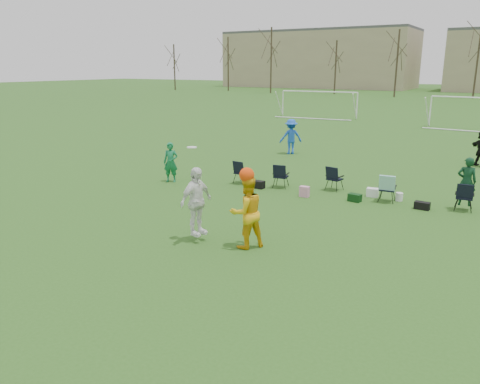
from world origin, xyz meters
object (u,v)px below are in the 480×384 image
Objects in this scene: center_contest at (226,207)px; goal_left at (319,97)px; fielder_blue at (291,137)px; fielder_green_near at (171,162)px.

goal_left is at bearing 107.58° from center_contest.
fielder_blue is at bearing -77.60° from goal_left.
fielder_blue is (1.56, 8.56, 0.13)m from fielder_green_near.
center_contest is at bearing -77.42° from goal_left.
goal_left reaches higher than fielder_blue.
center_contest reaches higher than fielder_blue.
center_contest is 34.15m from goal_left.
center_contest is 0.36× the size of goal_left.
fielder_green_near is 7.66m from center_contest.
fielder_green_near is 0.23× the size of goal_left.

